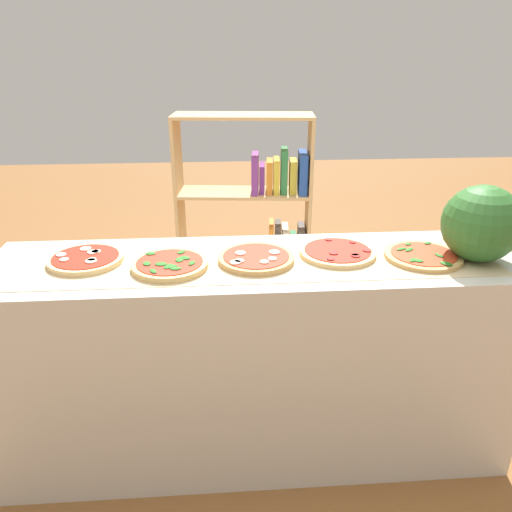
# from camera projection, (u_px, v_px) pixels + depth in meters

# --- Properties ---
(ground_plane) EXTENTS (12.00, 12.00, 0.00)m
(ground_plane) POSITION_uv_depth(u_px,v_px,m) (256.00, 441.00, 2.34)
(ground_plane) COLOR brown
(counter) EXTENTS (2.11, 0.56, 0.91)m
(counter) POSITION_uv_depth(u_px,v_px,m) (256.00, 358.00, 2.16)
(counter) COLOR beige
(counter) RESTS_ON ground_plane
(parchment_paper) EXTENTS (1.88, 0.42, 0.00)m
(parchment_paper) POSITION_uv_depth(u_px,v_px,m) (256.00, 260.00, 1.98)
(parchment_paper) COLOR tan
(parchment_paper) RESTS_ON counter
(pizza_mozzarella_0) EXTENTS (0.29, 0.29, 0.03)m
(pizza_mozzarella_0) POSITION_uv_depth(u_px,v_px,m) (86.00, 259.00, 1.96)
(pizza_mozzarella_0) COLOR #E5C17F
(pizza_mozzarella_0) RESTS_ON parchment_paper
(pizza_spinach_1) EXTENTS (0.29, 0.29, 0.03)m
(pizza_spinach_1) POSITION_uv_depth(u_px,v_px,m) (170.00, 265.00, 1.91)
(pizza_spinach_1) COLOR #DBB26B
(pizza_spinach_1) RESTS_ON parchment_paper
(pizza_mozzarella_2) EXTENTS (0.30, 0.30, 0.03)m
(pizza_mozzarella_2) POSITION_uv_depth(u_px,v_px,m) (256.00, 258.00, 1.97)
(pizza_mozzarella_2) COLOR tan
(pizza_mozzarella_2) RESTS_ON parchment_paper
(pizza_pepperoni_3) EXTENTS (0.31, 0.31, 0.03)m
(pizza_pepperoni_3) POSITION_uv_depth(u_px,v_px,m) (337.00, 252.00, 2.03)
(pizza_pepperoni_3) COLOR #E5C17F
(pizza_pepperoni_3) RESTS_ON parchment_paper
(pizza_spinach_4) EXTENTS (0.30, 0.30, 0.02)m
(pizza_spinach_4) POSITION_uv_depth(u_px,v_px,m) (423.00, 256.00, 2.00)
(pizza_spinach_4) COLOR tan
(pizza_spinach_4) RESTS_ON parchment_paper
(watermelon) EXTENTS (0.30, 0.30, 0.30)m
(watermelon) POSITION_uv_depth(u_px,v_px,m) (481.00, 224.00, 1.94)
(watermelon) COLOR #2D6628
(watermelon) RESTS_ON counter
(bookshelf) EXTENTS (0.81, 0.34, 1.34)m
(bookshelf) POSITION_uv_depth(u_px,v_px,m) (261.00, 227.00, 3.05)
(bookshelf) COLOR tan
(bookshelf) RESTS_ON ground_plane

